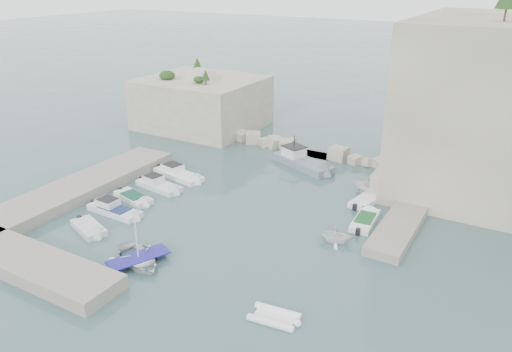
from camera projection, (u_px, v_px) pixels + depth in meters
The scene contains 21 objects.
ground at pixel (222, 230), 43.76m from camera, with size 400.00×400.00×0.00m, color #415F61.
cliff_terrace at pixel (422, 177), 51.67m from camera, with size 8.00×10.00×2.50m, color beige.
outcrop_west at pixel (202, 103), 71.68m from camera, with size 16.00×14.00×7.00m, color beige.
quay_west at pixel (77, 189), 50.62m from camera, with size 5.00×24.00×1.10m, color #9E9689.
quay_south at pixel (22, 260), 38.18m from camera, with size 18.00×4.00×1.10m, color #9E9689.
ledge_east at pixel (406, 216), 45.36m from camera, with size 3.00×16.00×0.80m, color #9E9689.
breakwater at pixel (314, 149), 61.56m from camera, with size 28.00×3.00×1.40m, color beige.
motorboat_a at pixel (179, 177), 55.00m from camera, with size 6.92×2.06×1.40m, color white, non-canonical shape.
motorboat_b at pixel (159, 188), 52.13m from camera, with size 5.85×1.91×1.40m, color silver, non-canonical shape.
motorboat_c at pixel (134, 200), 49.47m from camera, with size 4.91×1.79×0.70m, color silver, non-canonical shape.
motorboat_d at pixel (115, 213), 46.78m from camera, with size 6.20×1.85×1.40m, color white, non-canonical shape.
motorboat_e at pixel (89, 231), 43.65m from camera, with size 4.39×1.80×0.70m, color silver, non-canonical shape.
rowboat at pixel (139, 263), 38.88m from camera, with size 3.76×5.27×1.09m, color white.
inflatable_dinghy at pixel (274, 319), 32.59m from camera, with size 3.51×1.70×0.44m, color white, non-canonical shape.
tender_east_a at pixel (336, 242), 41.84m from camera, with size 2.56×2.97×1.57m, color white.
tender_east_b at pixel (365, 223), 44.94m from camera, with size 5.06×1.72×0.70m, color white, non-canonical shape.
tender_east_c at pixel (368, 202), 49.13m from camera, with size 5.32×1.72×0.70m, color white, non-canonical shape.
tender_east_d at pixel (376, 195), 50.54m from camera, with size 1.73×4.60×1.78m, color silver.
work_boat at pixel (303, 167), 57.92m from camera, with size 8.78×2.59×2.20m, color slate, non-canonical shape.
rowboat_mast at pixel (136, 233), 37.87m from camera, with size 0.10×0.10×4.20m, color white.
vegetation at pixel (511, 6), 48.19m from camera, with size 53.48×13.88×13.40m.
Camera 1 is at (21.95, -31.94, 21.09)m, focal length 35.00 mm.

